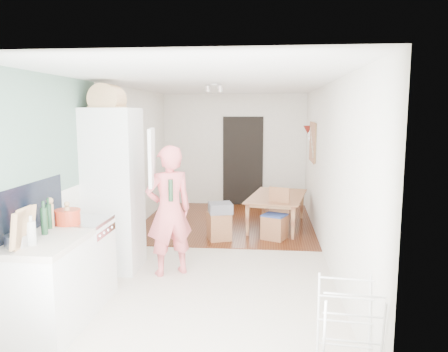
% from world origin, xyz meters
% --- Properties ---
extents(room_shell, '(3.20, 7.00, 2.50)m').
position_xyz_m(room_shell, '(0.00, 0.00, 1.25)').
color(room_shell, white).
rests_on(room_shell, ground).
extents(floor, '(3.20, 7.00, 0.01)m').
position_xyz_m(floor, '(0.00, 0.00, 0.00)').
color(floor, beige).
rests_on(floor, ground).
extents(wood_floor_overlay, '(3.20, 3.30, 0.01)m').
position_xyz_m(wood_floor_overlay, '(0.00, 1.85, 0.01)').
color(wood_floor_overlay, '#5B2F14').
rests_on(wood_floor_overlay, room_shell).
extents(sage_wall_panel, '(0.02, 3.00, 1.30)m').
position_xyz_m(sage_wall_panel, '(-1.59, -2.00, 1.85)').
color(sage_wall_panel, slate).
rests_on(sage_wall_panel, room_shell).
extents(tile_splashback, '(0.02, 1.90, 0.50)m').
position_xyz_m(tile_splashback, '(-1.59, -2.55, 1.15)').
color(tile_splashback, black).
rests_on(tile_splashback, room_shell).
extents(doorway_recess, '(0.90, 0.04, 2.00)m').
position_xyz_m(doorway_recess, '(0.20, 3.48, 1.00)').
color(doorway_recess, black).
rests_on(doorway_recess, room_shell).
extents(base_cabinet, '(0.60, 0.90, 0.86)m').
position_xyz_m(base_cabinet, '(-1.30, -2.55, 0.43)').
color(base_cabinet, white).
rests_on(base_cabinet, room_shell).
extents(worktop, '(0.62, 0.92, 0.06)m').
position_xyz_m(worktop, '(-1.30, -2.55, 0.89)').
color(worktop, beige).
rests_on(worktop, room_shell).
extents(range_cooker, '(0.60, 0.60, 0.88)m').
position_xyz_m(range_cooker, '(-1.30, -1.80, 0.44)').
color(range_cooker, white).
rests_on(range_cooker, room_shell).
extents(cooker_top, '(0.60, 0.60, 0.04)m').
position_xyz_m(cooker_top, '(-1.30, -1.80, 0.90)').
color(cooker_top, silver).
rests_on(cooker_top, room_shell).
extents(fridge_housing, '(0.66, 0.66, 2.15)m').
position_xyz_m(fridge_housing, '(-1.27, -0.78, 1.07)').
color(fridge_housing, white).
rests_on(fridge_housing, room_shell).
extents(fridge_door, '(0.14, 0.56, 0.70)m').
position_xyz_m(fridge_door, '(-0.66, -1.08, 1.55)').
color(fridge_door, white).
rests_on(fridge_door, room_shell).
extents(fridge_interior, '(0.02, 0.52, 0.66)m').
position_xyz_m(fridge_interior, '(-0.96, -0.78, 1.55)').
color(fridge_interior, white).
rests_on(fridge_interior, room_shell).
extents(pinboard, '(0.03, 0.90, 0.70)m').
position_xyz_m(pinboard, '(1.58, 1.90, 1.55)').
color(pinboard, tan).
rests_on(pinboard, room_shell).
extents(pinboard_frame, '(0.00, 0.94, 0.74)m').
position_xyz_m(pinboard_frame, '(1.57, 1.90, 1.55)').
color(pinboard_frame, '#B07B4C').
rests_on(pinboard_frame, room_shell).
extents(wall_sconce, '(0.18, 0.18, 0.16)m').
position_xyz_m(wall_sconce, '(1.54, 2.55, 1.75)').
color(wall_sconce, maroon).
rests_on(wall_sconce, room_shell).
extents(person, '(0.87, 0.79, 1.99)m').
position_xyz_m(person, '(-0.50, -0.91, 0.99)').
color(person, '#F46D73').
rests_on(person, floor).
extents(dining_table, '(1.02, 1.54, 0.50)m').
position_xyz_m(dining_table, '(0.97, 1.58, 0.25)').
color(dining_table, '#B07B4C').
rests_on(dining_table, floor).
extents(dining_chair, '(0.47, 0.47, 0.85)m').
position_xyz_m(dining_chair, '(0.89, 0.79, 0.43)').
color(dining_chair, '#B07B4C').
rests_on(dining_chair, floor).
extents(stool, '(0.45, 0.45, 0.46)m').
position_xyz_m(stool, '(-0.03, 0.66, 0.23)').
color(stool, '#B07B4C').
rests_on(stool, floor).
extents(grey_drape, '(0.45, 0.45, 0.17)m').
position_xyz_m(grey_drape, '(-0.01, 0.66, 0.54)').
color(grey_drape, slate).
rests_on(grey_drape, stool).
extents(drying_rack, '(0.46, 0.42, 0.83)m').
position_xyz_m(drying_rack, '(1.38, -3.11, 0.41)').
color(drying_rack, white).
rests_on(drying_rack, floor).
extents(bread_bin, '(0.43, 0.41, 0.21)m').
position_xyz_m(bread_bin, '(-1.28, -0.86, 2.26)').
color(bread_bin, tan).
rests_on(bread_bin, fridge_housing).
extents(red_casserole, '(0.30, 0.30, 0.16)m').
position_xyz_m(red_casserole, '(-1.34, -1.98, 1.00)').
color(red_casserole, red).
rests_on(red_casserole, cooker_top).
extents(steel_pan, '(0.21, 0.21, 0.10)m').
position_xyz_m(steel_pan, '(-1.44, -2.76, 0.97)').
color(steel_pan, silver).
rests_on(steel_pan, worktop).
extents(held_bottle, '(0.06, 0.06, 0.28)m').
position_xyz_m(held_bottle, '(-0.44, -1.06, 1.13)').
color(held_bottle, '#1D4025').
rests_on(held_bottle, person).
extents(bottle_a, '(0.07, 0.07, 0.27)m').
position_xyz_m(bottle_a, '(-1.39, -2.38, 1.05)').
color(bottle_a, '#1D4025').
rests_on(bottle_a, worktop).
extents(bottle_b, '(0.07, 0.07, 0.25)m').
position_xyz_m(bottle_b, '(-1.45, -2.17, 1.05)').
color(bottle_b, '#1D4025').
rests_on(bottle_b, worktop).
extents(bottle_c, '(0.10, 0.10, 0.22)m').
position_xyz_m(bottle_c, '(-1.33, -2.71, 1.03)').
color(bottle_c, beige).
rests_on(bottle_c, worktop).
extents(pepper_mill_front, '(0.08, 0.08, 0.24)m').
position_xyz_m(pepper_mill_front, '(-1.45, -2.12, 1.04)').
color(pepper_mill_front, tan).
rests_on(pepper_mill_front, worktop).
extents(pepper_mill_back, '(0.06, 0.06, 0.20)m').
position_xyz_m(pepper_mill_back, '(-1.32, -2.02, 1.02)').
color(pepper_mill_back, tan).
rests_on(pepper_mill_back, worktop).
extents(chopping_boards, '(0.08, 0.27, 0.36)m').
position_xyz_m(chopping_boards, '(-1.35, -2.80, 1.10)').
color(chopping_boards, tan).
rests_on(chopping_boards, worktop).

